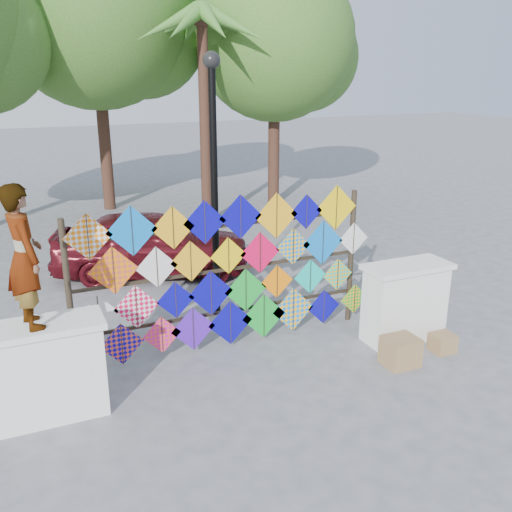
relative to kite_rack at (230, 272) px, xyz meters
name	(u,v)px	position (x,y,z in m)	size (l,w,h in m)	color
ground	(245,366)	(-0.07, -0.73, -1.22)	(80.00, 80.00, 0.00)	gray
parapet_left	(49,370)	(-2.77, -0.93, -0.57)	(1.40, 0.65, 1.28)	white
parapet_right	(405,301)	(2.63, -0.93, -0.57)	(1.40, 0.65, 1.28)	white
kite_rack	(230,272)	(0.00, 0.00, 0.00)	(4.90, 0.24, 2.43)	#2C2218
tree_mid	(98,11)	(0.04, 10.30, 4.55)	(6.30, 5.60, 8.61)	#4C2D20
tree_east	(277,41)	(5.02, 8.80, 3.76)	(5.40, 4.80, 7.42)	#4C2D20
palm_tree	(202,38)	(2.13, 7.27, 3.73)	(3.62, 3.62, 5.83)	#4C2D20
vendor_woman	(24,257)	(-2.88, -0.93, 0.91)	(0.63, 0.41, 1.71)	#99999E
sedan	(152,243)	(-0.32, 3.74, -0.53)	(1.64, 4.08, 1.39)	#540E15
lamppost	(214,164)	(0.23, 1.27, 1.47)	(0.28, 0.28, 4.46)	black
cardboard_box_near	(400,351)	(2.05, -1.62, -1.01)	(0.49, 0.43, 0.43)	#906345
cardboard_box_far	(443,343)	(2.93, -1.54, -1.08)	(0.34, 0.31, 0.29)	#906345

